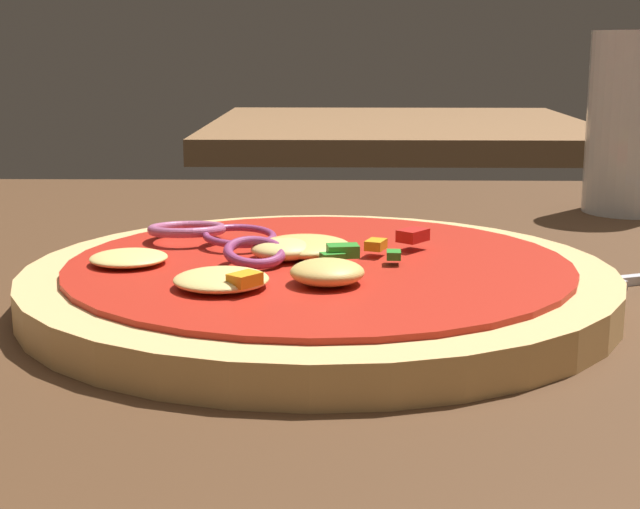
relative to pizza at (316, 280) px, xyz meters
name	(u,v)px	position (x,y,z in m)	size (l,w,h in m)	color
dining_table	(392,338)	(0.04, 0.00, -0.03)	(1.48, 0.89, 0.04)	#4C301C
pizza	(316,280)	(0.00, 0.00, 0.00)	(0.30, 0.30, 0.03)	tan
beer_glass	(634,131)	(0.24, 0.27, 0.05)	(0.07, 0.07, 0.14)	silver
background_table	(399,132)	(0.11, 1.15, -0.03)	(0.63, 0.65, 0.04)	brown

